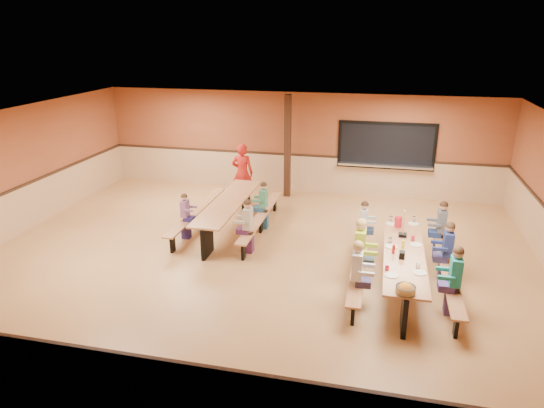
# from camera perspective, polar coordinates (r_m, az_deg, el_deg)

# --- Properties ---
(ground) EXTENTS (12.00, 12.00, 0.00)m
(ground) POSITION_cam_1_polar(r_m,az_deg,el_deg) (10.58, -1.86, -6.54)
(ground) COLOR #A46F3E
(ground) RESTS_ON ground
(room_envelope) EXTENTS (12.04, 10.04, 3.02)m
(room_envelope) POSITION_cam_1_polar(r_m,az_deg,el_deg) (10.30, -1.91, -3.09)
(room_envelope) COLOR brown
(room_envelope) RESTS_ON ground
(kitchen_pass_through) EXTENTS (2.78, 0.28, 1.38)m
(kitchen_pass_through) POSITION_cam_1_polar(r_m,az_deg,el_deg) (14.49, 13.28, 6.45)
(kitchen_pass_through) COLOR black
(kitchen_pass_through) RESTS_ON ground
(structural_post) EXTENTS (0.18, 0.18, 3.00)m
(structural_post) POSITION_cam_1_polar(r_m,az_deg,el_deg) (14.19, 1.84, 6.74)
(structural_post) COLOR black
(structural_post) RESTS_ON ground
(cafeteria_table_main) EXTENTS (1.91, 3.70, 0.74)m
(cafeteria_table_main) POSITION_cam_1_polar(r_m,az_deg,el_deg) (9.69, 15.16, -6.40)
(cafeteria_table_main) COLOR #AA6D43
(cafeteria_table_main) RESTS_ON ground
(cafeteria_table_second) EXTENTS (1.91, 3.70, 0.74)m
(cafeteria_table_second) POSITION_cam_1_polar(r_m,az_deg,el_deg) (12.00, -5.13, -0.62)
(cafeteria_table_second) COLOR #AA6D43
(cafeteria_table_second) RESTS_ON ground
(seated_child_white_left) EXTENTS (0.39, 0.32, 1.26)m
(seated_child_white_left) POSITION_cam_1_polar(r_m,az_deg,el_deg) (8.73, 9.92, -8.24)
(seated_child_white_left) COLOR silver
(seated_child_white_left) RESTS_ON ground
(seated_adult_yellow) EXTENTS (0.43, 0.36, 1.34)m
(seated_adult_yellow) POSITION_cam_1_polar(r_m,az_deg,el_deg) (9.49, 10.27, -5.62)
(seated_adult_yellow) COLOR #ADCE2C
(seated_adult_yellow) RESTS_ON ground
(seated_child_grey_left) EXTENTS (0.35, 0.28, 1.16)m
(seated_child_grey_left) POSITION_cam_1_polar(r_m,az_deg,el_deg) (10.94, 10.71, -2.65)
(seated_child_grey_left) COLOR silver
(seated_child_grey_left) RESTS_ON ground
(seated_child_teal_right) EXTENTS (0.39, 0.32, 1.26)m
(seated_child_teal_right) POSITION_cam_1_polar(r_m,az_deg,el_deg) (8.97, 20.66, -8.50)
(seated_child_teal_right) COLOR #1D827A
(seated_child_teal_right) RESTS_ON ground
(seated_child_navy_right) EXTENTS (0.38, 0.31, 1.24)m
(seated_child_navy_right) POSITION_cam_1_polar(r_m,az_deg,el_deg) (10.02, 19.89, -5.44)
(seated_child_navy_right) COLOR navy
(seated_child_navy_right) RESTS_ON ground
(seated_child_char_right) EXTENTS (0.38, 0.31, 1.24)m
(seated_child_char_right) POSITION_cam_1_polar(r_m,az_deg,el_deg) (11.15, 19.25, -2.81)
(seated_child_char_right) COLOR #555961
(seated_child_char_right) RESTS_ON ground
(seated_child_purple_sec) EXTENTS (0.32, 0.26, 1.10)m
(seated_child_purple_sec) POSITION_cam_1_polar(r_m,az_deg,el_deg) (11.61, -10.16, -1.45)
(seated_child_purple_sec) COLOR #7A4C73
(seated_child_purple_sec) RESTS_ON ground
(seated_child_green_sec) EXTENTS (0.36, 0.29, 1.18)m
(seated_child_green_sec) POSITION_cam_1_polar(r_m,az_deg,el_deg) (12.01, -0.99, -0.19)
(seated_child_green_sec) COLOR #3B7F5F
(seated_child_green_sec) RESTS_ON ground
(seated_child_tan_sec) EXTENTS (0.37, 0.31, 1.22)m
(seated_child_tan_sec) POSITION_cam_1_polar(r_m,az_deg,el_deg) (10.71, -2.85, -2.66)
(seated_child_tan_sec) COLOR #ADA28D
(seated_child_tan_sec) RESTS_ON ground
(standing_woman) EXTENTS (0.64, 0.43, 1.70)m
(standing_woman) POSITION_cam_1_polar(r_m,az_deg,el_deg) (13.89, -3.50, 3.67)
(standing_woman) COLOR #A91A13
(standing_woman) RESTS_ON ground
(punch_pitcher) EXTENTS (0.16, 0.16, 0.22)m
(punch_pitcher) POSITION_cam_1_polar(r_m,az_deg,el_deg) (10.64, 14.63, -2.06)
(punch_pitcher) COLOR red
(punch_pitcher) RESTS_ON cafeteria_table_main
(chip_bowl) EXTENTS (0.32, 0.32, 0.15)m
(chip_bowl) POSITION_cam_1_polar(r_m,az_deg,el_deg) (8.09, 15.46, -9.59)
(chip_bowl) COLOR orange
(chip_bowl) RESTS_ON cafeteria_table_main
(napkin_dispenser) EXTENTS (0.10, 0.14, 0.13)m
(napkin_dispenser) POSITION_cam_1_polar(r_m,az_deg,el_deg) (9.24, 15.04, -5.81)
(napkin_dispenser) COLOR black
(napkin_dispenser) RESTS_ON cafeteria_table_main
(condiment_mustard) EXTENTS (0.06, 0.06, 0.17)m
(condiment_mustard) POSITION_cam_1_polar(r_m,az_deg,el_deg) (9.62, 15.17, -4.63)
(condiment_mustard) COLOR yellow
(condiment_mustard) RESTS_ON cafeteria_table_main
(condiment_ketchup) EXTENTS (0.06, 0.06, 0.17)m
(condiment_ketchup) POSITION_cam_1_polar(r_m,az_deg,el_deg) (9.39, 14.11, -5.17)
(condiment_ketchup) COLOR #B2140F
(condiment_ketchup) RESTS_ON cafeteria_table_main
(table_paddle) EXTENTS (0.16, 0.16, 0.56)m
(table_paddle) POSITION_cam_1_polar(r_m,az_deg,el_deg) (10.16, 15.16, -2.99)
(table_paddle) COLOR black
(table_paddle) RESTS_ON cafeteria_table_main
(place_settings) EXTENTS (0.65, 3.30, 0.11)m
(place_settings) POSITION_cam_1_polar(r_m,az_deg,el_deg) (9.58, 15.30, -4.95)
(place_settings) COLOR beige
(place_settings) RESTS_ON cafeteria_table_main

